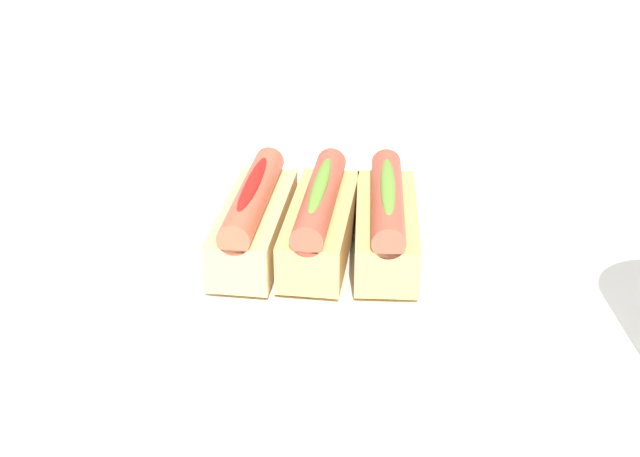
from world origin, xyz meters
TOP-DOWN VIEW (x-y plane):
  - ground_plane at (0.00, 0.00)m, footprint 2.40×2.40m
  - serving_bowl at (0.01, -0.01)m, footprint 0.32×0.32m
  - hotdog_front at (0.03, -0.07)m, footprint 0.16×0.07m
  - hotdog_back at (0.01, -0.01)m, footprint 0.16×0.07m
  - hotdog_side at (-0.00, 0.04)m, footprint 0.16×0.08m
  - water_glass at (0.26, 0.00)m, footprint 0.07×0.07m

SIDE VIEW (x-z plane):
  - ground_plane at x=0.00m, z-range 0.00..0.00m
  - serving_bowl at x=0.01m, z-range 0.00..0.03m
  - water_glass at x=0.26m, z-range 0.00..0.09m
  - hotdog_front at x=0.03m, z-range 0.03..0.09m
  - hotdog_back at x=0.01m, z-range 0.03..0.09m
  - hotdog_side at x=0.00m, z-range 0.03..0.09m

